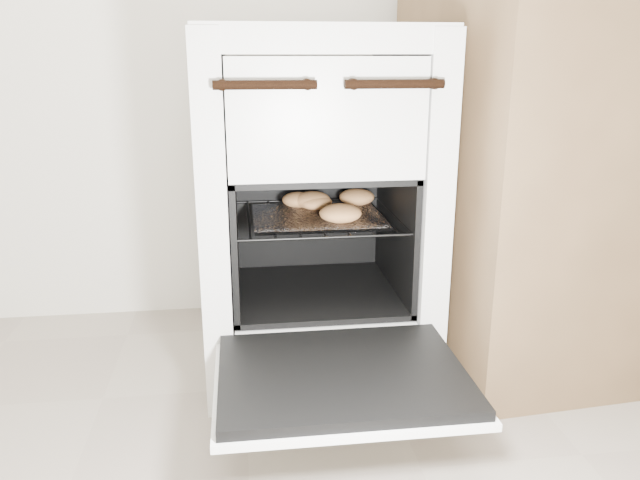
{
  "coord_description": "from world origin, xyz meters",
  "views": [
    {
      "loc": [
        0.0,
        -0.31,
        0.77
      ],
      "look_at": [
        0.18,
        1.07,
        0.36
      ],
      "focal_mm": 35.0,
      "sensor_mm": 36.0,
      "label": 1
    }
  ],
  "objects": [
    {
      "name": "stove",
      "position": [
        0.18,
        1.2,
        0.4
      ],
      "size": [
        0.54,
        0.6,
        0.83
      ],
      "color": "silver",
      "rests_on": "ground"
    },
    {
      "name": "oven_door",
      "position": [
        0.18,
        0.75,
        0.18
      ],
      "size": [
        0.48,
        0.38,
        0.03
      ],
      "color": "black",
      "rests_on": "stove"
    },
    {
      "name": "oven_rack",
      "position": [
        0.18,
        1.14,
        0.4
      ],
      "size": [
        0.39,
        0.38,
        0.01
      ],
      "color": "black",
      "rests_on": "stove"
    },
    {
      "name": "foil_sheet",
      "position": [
        0.18,
        1.12,
        0.4
      ],
      "size": [
        0.3,
        0.27,
        0.01
      ],
      "primitive_type": "cube",
      "color": "white",
      "rests_on": "oven_rack"
    },
    {
      "name": "baked_rolls",
      "position": [
        0.21,
        1.17,
        0.42
      ],
      "size": [
        0.27,
        0.29,
        0.04
      ],
      "color": "#BB824A",
      "rests_on": "foil_sheet"
    },
    {
      "name": "counter",
      "position": [
        0.98,
        1.21,
        0.5
      ],
      "size": [
        1.05,
        0.75,
        1.0
      ],
      "primitive_type": "cube",
      "rotation": [
        0.0,
        0.0,
        0.09
      ],
      "color": "brown",
      "rests_on": "ground"
    }
  ]
}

